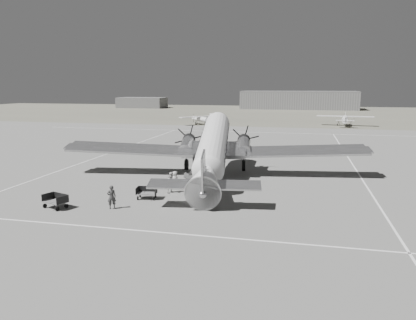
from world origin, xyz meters
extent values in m
plane|color=slate|center=(0.00, 0.00, 0.00)|extent=(260.00, 260.00, 0.00)
cube|color=silver|center=(0.00, -14.00, 0.01)|extent=(60.00, 0.15, 0.01)
cube|color=silver|center=(12.00, 0.00, 0.01)|extent=(0.15, 80.00, 0.01)
cube|color=silver|center=(-18.00, 10.00, 0.01)|extent=(0.15, 60.00, 0.01)
cube|color=silver|center=(0.00, 40.00, 0.01)|extent=(90.00, 0.15, 0.01)
cube|color=#5F5D50|center=(0.00, 95.00, 0.00)|extent=(260.00, 90.00, 0.01)
cube|color=slate|center=(5.00, 120.00, 3.00)|extent=(42.00, 14.00, 6.00)
cube|color=#5A5A5A|center=(5.00, 120.00, 6.30)|extent=(42.00, 14.00, 0.60)
cube|color=#5A5A5A|center=(-55.00, 115.00, 2.00)|extent=(18.00, 10.00, 4.00)
imported|color=#313131|center=(-6.79, -10.24, 0.86)|extent=(0.75, 0.68, 1.71)
imported|color=#ABAAA8|center=(-3.98, -5.06, 0.86)|extent=(0.98, 1.05, 1.73)
imported|color=#AAAAA8|center=(-4.08, -3.84, 0.77)|extent=(0.54, 0.78, 1.53)
camera|label=1|loc=(6.13, -35.91, 8.70)|focal=35.00mm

